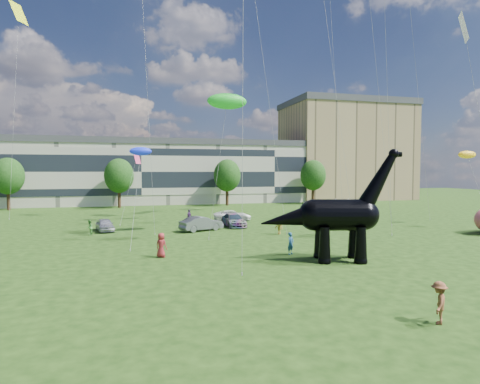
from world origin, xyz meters
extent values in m
plane|color=#16330C|center=(0.00, 0.00, 0.00)|extent=(220.00, 220.00, 0.00)
cube|color=beige|center=(-8.00, 62.00, 6.00)|extent=(78.00, 11.00, 12.00)
cube|color=tan|center=(40.00, 65.00, 11.00)|extent=(28.00, 18.00, 22.00)
cylinder|color=#382314|center=(-30.00, 53.00, 1.60)|extent=(0.56, 0.56, 3.20)
ellipsoid|color=#14380F|center=(-30.00, 53.00, 6.32)|extent=(5.20, 5.20, 6.24)
cylinder|color=#382314|center=(-12.00, 53.00, 1.60)|extent=(0.56, 0.56, 3.20)
ellipsoid|color=#14380F|center=(-12.00, 53.00, 6.32)|extent=(5.20, 5.20, 6.24)
cylinder|color=#382314|center=(8.00, 53.00, 1.60)|extent=(0.56, 0.56, 3.20)
ellipsoid|color=#14380F|center=(8.00, 53.00, 6.32)|extent=(5.20, 5.20, 6.24)
cylinder|color=#382314|center=(26.00, 53.00, 1.60)|extent=(0.56, 0.56, 3.20)
ellipsoid|color=#14380F|center=(26.00, 53.00, 6.32)|extent=(5.20, 5.20, 6.24)
cone|color=black|center=(4.03, 3.73, 1.31)|extent=(1.11, 1.11, 2.61)
sphere|color=black|center=(4.03, 3.73, 0.16)|extent=(0.96, 0.96, 0.96)
cone|color=black|center=(4.54, 5.58, 1.31)|extent=(1.11, 1.11, 2.61)
sphere|color=black|center=(4.54, 5.58, 0.16)|extent=(0.96, 0.96, 0.96)
cone|color=black|center=(6.54, 3.04, 1.31)|extent=(1.11, 1.11, 2.61)
sphere|color=black|center=(6.54, 3.04, 0.16)|extent=(0.96, 0.96, 0.96)
cone|color=black|center=(7.05, 4.88, 1.31)|extent=(1.11, 1.11, 2.61)
sphere|color=black|center=(7.05, 4.88, 0.16)|extent=(0.96, 0.96, 0.96)
cylinder|color=black|center=(5.45, 4.33, 3.39)|extent=(4.15, 3.24, 2.35)
sphere|color=black|center=(3.69, 4.82, 3.39)|extent=(2.35, 2.35, 2.35)
sphere|color=black|center=(7.22, 3.84, 3.39)|extent=(2.26, 2.26, 2.26)
cone|color=black|center=(8.24, 3.56, 5.91)|extent=(3.51, 2.13, 4.61)
sphere|color=black|center=(9.26, 3.28, 7.91)|extent=(0.73, 0.73, 0.73)
cylinder|color=black|center=(9.52, 3.21, 7.87)|extent=(0.69, 0.53, 0.38)
cone|color=black|center=(1.96, 5.29, 3.10)|extent=(4.92, 2.99, 2.56)
imported|color=silver|center=(-12.45, 23.92, 0.70)|extent=(2.50, 4.39, 1.41)
imported|color=slate|center=(-2.08, 21.56, 0.81)|extent=(5.18, 3.44, 1.61)
imported|color=white|center=(3.36, 29.41, 0.70)|extent=(5.28, 2.88, 1.40)
imported|color=#595960|center=(2.22, 23.99, 0.75)|extent=(2.33, 5.26, 1.50)
cube|color=white|center=(18.16, 28.60, 1.16)|extent=(4.15, 4.15, 0.13)
cone|color=white|center=(18.16, 28.60, 2.00)|extent=(5.26, 5.26, 1.58)
cylinder|color=#999999|center=(17.40, 26.66, 0.58)|extent=(0.06, 0.06, 1.16)
cylinder|color=#999999|center=(20.10, 27.84, 0.58)|extent=(0.06, 0.06, 1.16)
cylinder|color=#999999|center=(16.22, 29.35, 0.58)|extent=(0.06, 0.06, 1.16)
cylinder|color=#999999|center=(18.92, 30.53, 0.58)|extent=(0.06, 0.06, 1.16)
cube|color=silver|center=(20.28, 28.89, 1.14)|extent=(3.99, 3.99, 0.12)
cone|color=silver|center=(20.28, 28.89, 1.96)|extent=(5.05, 5.05, 1.55)
cylinder|color=#999999|center=(19.44, 27.03, 0.57)|extent=(0.06, 0.06, 1.14)
cylinder|color=#999999|center=(22.14, 28.05, 0.57)|extent=(0.06, 0.06, 1.14)
cylinder|color=#999999|center=(18.42, 29.74, 0.57)|extent=(0.06, 0.06, 1.14)
cylinder|color=#999999|center=(21.12, 30.76, 0.57)|extent=(0.06, 0.06, 1.14)
imported|color=#37678A|center=(25.16, 35.32, 0.80)|extent=(0.69, 0.63, 1.59)
imported|color=black|center=(17.96, 23.39, 0.91)|extent=(1.40, 1.70, 1.82)
imported|color=#A2282D|center=(-7.26, 8.70, 0.95)|extent=(1.10, 1.04, 1.90)
imported|color=#22537E|center=(2.81, 7.22, 0.88)|extent=(0.77, 0.71, 1.76)
imported|color=#4E2B62|center=(-2.59, 28.08, 0.89)|extent=(1.00, 1.07, 1.77)
imported|color=olive|center=(5.42, 17.06, 0.84)|extent=(1.02, 1.25, 1.68)
imported|color=#3E7F32|center=(-13.78, 21.34, 0.80)|extent=(0.72, 0.87, 1.60)
imported|color=brown|center=(3.60, -8.02, 0.93)|extent=(1.32, 1.35, 1.86)
plane|color=#CEE213|center=(-25.51, 44.37, 30.04)|extent=(2.67, 3.62, 3.12)
ellipsoid|color=#152AE7|center=(-8.59, 18.72, 8.60)|extent=(2.34, 1.91, 0.84)
plane|color=#D0396A|center=(-8.92, 30.91, 8.52)|extent=(1.33, 1.98, 1.91)
ellipsoid|color=yellow|center=(30.16, 18.09, 8.65)|extent=(2.59, 2.41, 0.96)
plane|color=silver|center=(25.64, 14.41, 22.25)|extent=(2.38, 2.99, 2.99)
ellipsoid|color=green|center=(0.01, 17.72, 13.73)|extent=(4.30, 4.05, 1.59)
camera|label=1|loc=(-9.10, -22.40, 6.65)|focal=30.00mm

